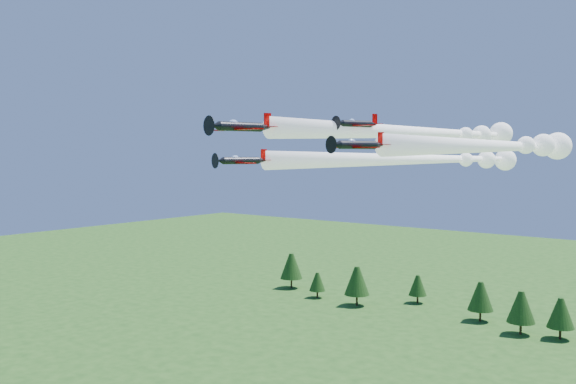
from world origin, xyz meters
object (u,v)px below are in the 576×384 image
Objects in this scene: plane_left at (421,159)px; plane_slot at (356,124)px; plane_lead at (423,132)px; plane_right at (498,146)px.

plane_slot is at bearing -64.96° from plane_left.
plane_lead reaches higher than plane_left.
plane_left is (-4.45, 8.61, -3.90)m from plane_lead.
plane_lead is at bearing -177.56° from plane_right.
plane_lead is 10.45m from plane_left.
plane_right is (12.19, -3.55, -2.05)m from plane_lead.
plane_left is 1.44× the size of plane_right.
plane_left is at bearing 129.71° from plane_lead.
plane_left is 23.69m from plane_slot.
plane_lead reaches higher than plane_right.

